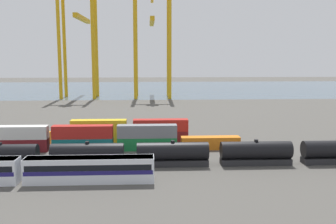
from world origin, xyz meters
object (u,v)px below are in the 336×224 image
at_px(shipping_container_3, 83,144).
at_px(gantry_crane_central, 152,32).
at_px(gantry_crane_west, 79,30).
at_px(passenger_train, 22,169).
at_px(freight_tank_row, 173,154).

relative_size(shipping_container_3, gantry_crane_central, 0.25).
height_order(shipping_container_3, gantry_crane_west, gantry_crane_west).
distance_m(passenger_train, gantry_crane_west, 125.00).
bearing_deg(gantry_crane_central, gantry_crane_west, 179.59).
bearing_deg(gantry_crane_west, freight_tank_row, -72.76).
distance_m(gantry_crane_west, gantry_crane_central, 32.86).
height_order(freight_tank_row, gantry_crane_central, gantry_crane_central).
bearing_deg(passenger_train, freight_tank_row, 19.27).
bearing_deg(passenger_train, shipping_container_3, 73.28).
height_order(freight_tank_row, gantry_crane_west, gantry_crane_west).
distance_m(passenger_train, shipping_container_3, 20.73).
bearing_deg(shipping_container_3, passenger_train, -106.72).
xyz_separation_m(passenger_train, gantry_crane_west, (-11.61, 121.26, 28.04)).
bearing_deg(freight_tank_row, shipping_container_3, 146.38).
height_order(passenger_train, shipping_container_3, passenger_train).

